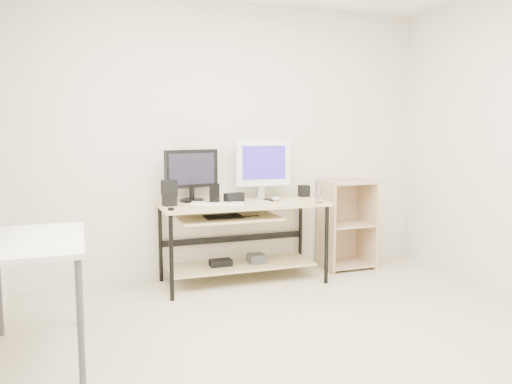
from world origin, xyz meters
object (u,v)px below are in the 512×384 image
Objects in this scene: black_monitor at (192,172)px; white_imac at (263,164)px; side_table at (32,252)px; desk at (240,225)px; shelf_unit at (344,223)px; audio_controller at (215,194)px.

black_monitor is 0.91× the size of white_imac.
side_table is 2.34m from white_imac.
side_table is at bearing -147.35° from desk.
side_table is 1.76× the size of white_imac.
black_monitor is (-1.58, 0.03, 0.57)m from shelf_unit.
black_monitor is at bearing 147.00° from audio_controller.
side_table is 1.80m from black_monitor.
desk is 1.19m from shelf_unit.
white_imac is at bearing -15.50° from black_monitor.
white_imac reaches higher than black_monitor.
side_table is at bearing -156.67° from shelf_unit.
black_monitor is 0.32m from audio_controller.
white_imac is at bearing 39.23° from audio_controller.
side_table is 3.09m from shelf_unit.
black_monitor is at bearing -176.81° from white_imac.
desk is 0.66m from black_monitor.
black_monitor is 0.70m from white_imac.
side_table is 5.51× the size of audio_controller.
side_table is (-1.65, -1.06, 0.13)m from desk.
shelf_unit reaches higher than side_table.
side_table is 1.94× the size of black_monitor.
white_imac is (0.69, -0.01, 0.06)m from black_monitor.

